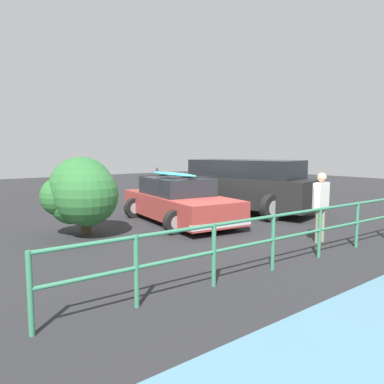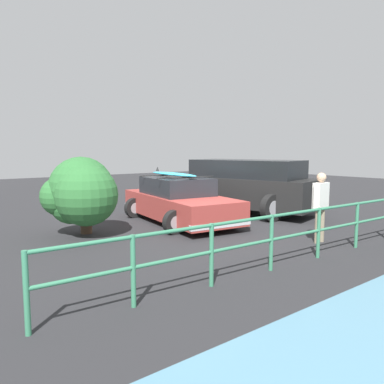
{
  "view_description": "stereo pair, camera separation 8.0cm",
  "coord_description": "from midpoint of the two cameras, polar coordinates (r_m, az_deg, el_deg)",
  "views": [
    {
      "loc": [
        6.65,
        8.13,
        2.12
      ],
      "look_at": [
        0.15,
        -0.08,
        0.95
      ],
      "focal_mm": 35.0,
      "sensor_mm": 36.0,
      "label": 1
    },
    {
      "loc": [
        6.59,
        8.18,
        2.12
      ],
      "look_at": [
        0.15,
        -0.08,
        0.95
      ],
      "focal_mm": 35.0,
      "sensor_mm": 36.0,
      "label": 2
    }
  ],
  "objects": [
    {
      "name": "ground_plane",
      "position": [
        10.72,
        0.69,
        -5.08
      ],
      "size": [
        44.0,
        44.0,
        0.02
      ],
      "primitive_type": "cube",
      "color": "#28282B",
      "rests_on": "ground"
    },
    {
      "name": "railing_fence",
      "position": [
        7.27,
        15.5,
        -5.48
      ],
      "size": [
        9.48,
        0.46,
        1.0
      ],
      "color": "#387F5B",
      "rests_on": "ground"
    },
    {
      "name": "bush_near_left",
      "position": [
        9.57,
        -16.91,
        -0.24
      ],
      "size": [
        1.75,
        1.89,
        1.97
      ],
      "color": "#4C3828",
      "rests_on": "ground"
    },
    {
      "name": "suv_car",
      "position": [
        12.81,
        7.9,
        1.02
      ],
      "size": [
        3.25,
        5.06,
        1.8
      ],
      "color": "black",
      "rests_on": "ground"
    },
    {
      "name": "sedan_car",
      "position": [
        11.09,
        -2.25,
        -1.38
      ],
      "size": [
        2.75,
        4.62,
        1.6
      ],
      "color": "#9E3833",
      "rests_on": "ground"
    },
    {
      "name": "person_bystander",
      "position": [
        9.06,
        18.81,
        -1.27
      ],
      "size": [
        0.63,
        0.23,
        1.62
      ],
      "color": "gray",
      "rests_on": "ground"
    }
  ]
}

